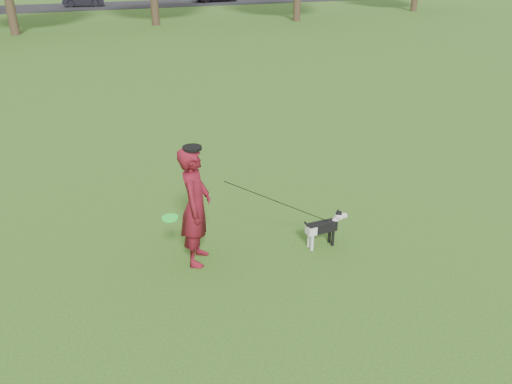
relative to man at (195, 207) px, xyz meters
name	(u,v)px	position (x,y,z in m)	size (l,w,h in m)	color
ground	(264,255)	(0.96, -0.25, -0.90)	(120.00, 120.00, 0.00)	#285116
road	(73,7)	(0.96, 39.75, -0.89)	(120.00, 7.00, 0.02)	black
man	(195,207)	(0.00, 0.00, 0.00)	(0.66, 0.43, 1.81)	#570C18
dog	(325,226)	(1.94, -0.35, -0.55)	(0.77, 0.15, 0.58)	black
man_held_items	(279,203)	(1.22, -0.20, -0.08)	(2.57, 0.48, 1.43)	#1FF535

